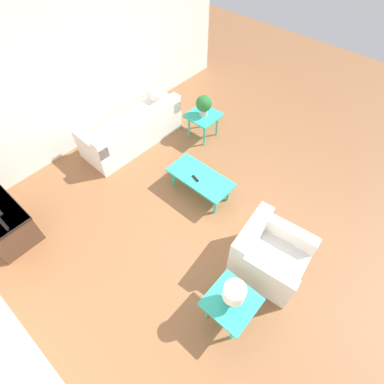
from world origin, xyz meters
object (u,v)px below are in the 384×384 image
(sofa, at_px, (133,131))
(side_table_plant, at_px, (203,118))
(table_lamp, at_px, (234,293))
(side_table_lamp, at_px, (231,303))
(potted_plant, at_px, (204,104))
(tv_stand_chest, at_px, (2,222))
(armchair, at_px, (268,255))
(coffee_table, at_px, (200,178))

(sofa, xyz_separation_m, side_table_plant, (-0.91, -1.07, 0.16))
(side_table_plant, relative_size, table_lamp, 1.47)
(side_table_lamp, xyz_separation_m, potted_plant, (2.59, -2.55, 0.31))
(table_lamp, bearing_deg, side_table_lamp, -71.57)
(sofa, bearing_deg, table_lamp, 68.64)
(tv_stand_chest, bearing_deg, potted_plant, -101.54)
(sofa, height_order, tv_stand_chest, sofa)
(potted_plant, bearing_deg, table_lamp, 135.50)
(armchair, bearing_deg, coffee_table, 69.15)
(side_table_lamp, bearing_deg, coffee_table, -39.39)
(side_table_plant, xyz_separation_m, potted_plant, (0.00, -0.00, 0.31))
(tv_stand_chest, bearing_deg, coffee_table, -123.26)
(sofa, distance_m, coffee_table, 1.86)
(coffee_table, distance_m, table_lamp, 2.17)
(armchair, xyz_separation_m, table_lamp, (-0.03, 0.93, 0.47))
(coffee_table, bearing_deg, potted_plant, -51.64)
(side_table_plant, xyz_separation_m, side_table_lamp, (-2.59, 2.55, 0.00))
(side_table_plant, bearing_deg, table_lamp, 135.50)
(sofa, relative_size, potted_plant, 4.93)
(sofa, bearing_deg, tv_stand_chest, 4.18)
(sofa, xyz_separation_m, side_table_lamp, (-3.51, 1.48, 0.16))
(table_lamp, bearing_deg, armchair, -88.05)
(side_table_plant, xyz_separation_m, tv_stand_chest, (0.78, 3.83, -0.14))
(armchair, bearing_deg, sofa, 74.97)
(potted_plant, bearing_deg, coffee_table, 128.36)
(coffee_table, height_order, tv_stand_chest, tv_stand_chest)
(coffee_table, distance_m, side_table_lamp, 2.13)
(tv_stand_chest, height_order, potted_plant, potted_plant)
(side_table_plant, bearing_deg, side_table_lamp, 135.50)
(armchair, bearing_deg, table_lamp, 175.92)
(tv_stand_chest, xyz_separation_m, potted_plant, (-0.78, -3.83, 0.45))
(potted_plant, distance_m, table_lamp, 3.64)
(coffee_table, bearing_deg, side_table_lamp, 140.61)
(sofa, relative_size, table_lamp, 5.06)
(coffee_table, bearing_deg, side_table_plant, -51.64)
(sofa, xyz_separation_m, coffee_table, (-1.86, 0.12, 0.07))
(coffee_table, xyz_separation_m, side_table_lamp, (-1.65, 1.35, 0.09))
(side_table_plant, height_order, table_lamp, table_lamp)
(sofa, height_order, side_table_plant, sofa)
(coffee_table, xyz_separation_m, potted_plant, (0.95, -1.20, 0.40))
(tv_stand_chest, height_order, table_lamp, table_lamp)
(armchair, bearing_deg, tv_stand_chest, 117.39)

